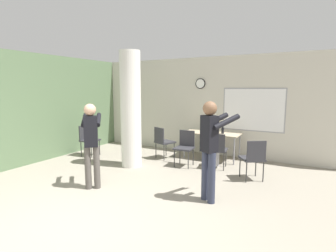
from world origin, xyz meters
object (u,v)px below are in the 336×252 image
Objects in this scene: folding_table at (212,134)px; chair_table_front at (185,145)px; chair_mid_room at (253,157)px; chair_table_left at (163,140)px; chair_by_left_wall at (88,138)px; person_playing_side at (210,143)px; person_playing_front at (91,139)px; chair_table_right at (217,148)px; bottle_on_table at (223,130)px.

folding_table is 1.73× the size of chair_table_front.
chair_table_front is (-1.71, 0.30, 0.00)m from chair_mid_room.
chair_table_left is at bearing 166.70° from chair_mid_room.
chair_by_left_wall is at bearing -159.80° from chair_table_left.
person_playing_side reaches higher than person_playing_front.
chair_mid_room is (0.92, -0.42, 0.00)m from chair_table_right.
chair_table_left is 0.51× the size of person_playing_side.
person_playing_front reaches higher than chair_table_left.
bottle_on_table is 2.66m from person_playing_side.
person_playing_front reaches higher than chair_mid_room.
chair_table_right is 1.00× the size of chair_table_front.
bottle_on_table is 0.26× the size of chair_table_left.
chair_by_left_wall is (-3.63, -0.57, 0.00)m from chair_table_right.
chair_by_left_wall is 2.88m from chair_table_front.
person_playing_side is at bearing -75.57° from chair_table_right.
chair_mid_room is 1.73m from chair_table_front.
chair_table_right and chair_table_front have the same top height.
chair_by_left_wall is at bearing -171.02° from chair_table_right.
chair_table_right is 1.00× the size of chair_by_left_wall.
chair_table_right is at bearing 53.74° from person_playing_front.
chair_table_left is at bearing 136.07° from person_playing_side.
chair_table_right is (0.42, -0.81, -0.16)m from folding_table.
bottle_on_table reaches higher than chair_table_right.
chair_mid_room is 2.58m from chair_table_left.
chair_by_left_wall is 1.00× the size of chair_table_front.
chair_table_right is 1.00× the size of chair_table_left.
chair_table_left is 2.90m from person_playing_side.
folding_table is 1.82m from chair_mid_room.
person_playing_front is (-0.92, -2.22, 0.45)m from chair_table_front.
chair_table_right is 1.00× the size of chair_mid_room.
chair_table_left is at bearing 87.25° from person_playing_front.
chair_by_left_wall is 4.30m from person_playing_side.
chair_mid_room is at bearing -49.28° from bottle_on_table.
chair_mid_room is at bearing -13.30° from chair_table_left.
bottle_on_table is 0.26× the size of chair_by_left_wall.
chair_table_front is at bearing 126.55° from person_playing_side.
bottle_on_table is 3.51m from person_playing_front.
bottle_on_table is 0.13× the size of person_playing_side.
chair_by_left_wall and chair_table_front have the same top height.
person_playing_front is at bearing -143.88° from chair_mid_room.
folding_table is at bearing 67.66° from person_playing_front.
chair_by_left_wall is 0.53× the size of person_playing_front.
chair_mid_room and chair_table_left have the same top height.
chair_table_front is (-0.68, -0.89, -0.30)m from bottle_on_table.
folding_table is 3.41m from person_playing_front.
chair_table_left is at bearing 20.20° from chair_by_left_wall.
chair_mid_room is at bearing 1.98° from chair_by_left_wall.
chair_by_left_wall and chair_mid_room have the same top height.
bottle_on_table is 0.14× the size of person_playing_front.
chair_by_left_wall is at bearing -178.02° from chair_mid_room.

